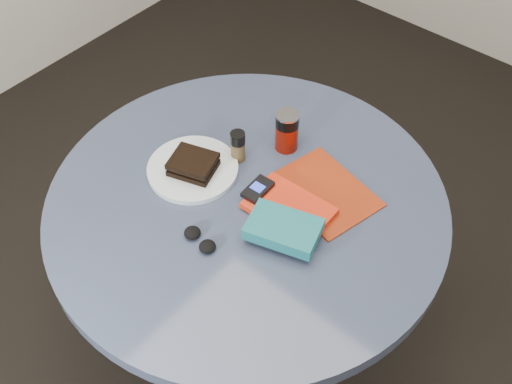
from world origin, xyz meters
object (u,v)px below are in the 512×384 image
Objects in this scene: mp3_player at (258,189)px; sandwich at (193,164)px; pepper_grinder at (238,146)px; novel at (284,229)px; magazine at (324,192)px; soda_can at (287,131)px; table at (247,240)px; red_book at (289,208)px; plate at (193,169)px; headphones at (200,240)px.

sandwich is at bearing -165.76° from mp3_player.
novel is at bearing -27.48° from pepper_grinder.
magazine is at bearing 77.06° from novel.
soda_can reaches higher than magazine.
pepper_grinder is at bearing 65.71° from sandwich.
pepper_grinder reaches higher than table.
table is 0.26m from sandwich.
table is at bearing -40.66° from pepper_grinder.
soda_can reaches higher than table.
red_book reaches higher than magazine.
soda_can is 0.23m from red_book.
soda_can reaches higher than red_book.
pepper_grinder reaches higher than red_book.
pepper_grinder is 0.44× the size of red_book.
pepper_grinder is 0.54× the size of novel.
table is 0.24m from plate.
soda_can is at bearing 106.66° from mp3_player.
novel reaches higher than red_book.
soda_can is 0.46× the size of magazine.
soda_can is at bearing 172.21° from magazine.
plate is 0.93× the size of magazine.
soda_can is 0.39m from headphones.
soda_can is at bearing 96.51° from headphones.
mp3_player is at bearing -174.85° from red_book.
plate is at bearing -174.96° from table.
mp3_player is (0.18, 0.04, 0.02)m from plate.
mp3_player is (-0.12, -0.12, 0.03)m from magazine.
novel is at bearing -72.60° from magazine.
table is at bearing -119.42° from magazine.
red_book is 0.09m from mp3_player.
magazine is 0.17m from mp3_player.
table is 5.99× the size of novel.
sandwich is 0.13m from pepper_grinder.
soda_can is at bearing 127.88° from red_book.
sandwich reaches higher than red_book.
plate is 0.19m from mp3_player.
plate is 0.13m from pepper_grinder.
soda_can is (-0.04, 0.21, 0.22)m from table.
mp3_player is at bearing -29.14° from pepper_grinder.
table is 0.21m from red_book.
novel reaches higher than table.
headphones is at bearing -67.00° from pepper_grinder.
plate is 0.28m from red_book.
headphones is (0.11, -0.27, -0.03)m from pepper_grinder.
novel is 0.15m from mp3_player.
mp3_player is (0.01, 0.03, 0.19)m from table.
headphones is at bearing -153.72° from novel.
mp3_player is at bearing 14.24° from sandwich.
soda_can is 1.29× the size of pepper_grinder.
magazine is (0.29, 0.16, -0.03)m from sandwich.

